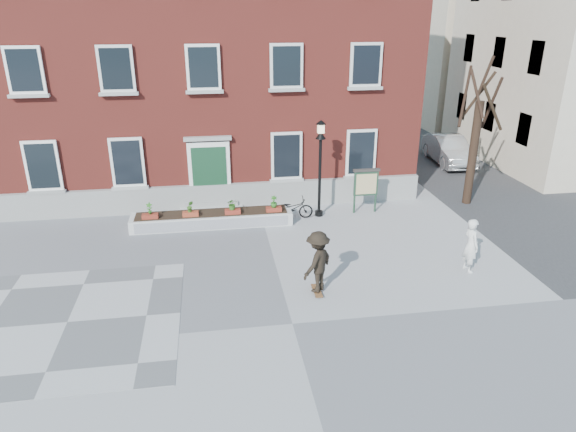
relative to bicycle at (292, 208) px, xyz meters
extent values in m
plane|color=gray|center=(-1.20, -7.38, -0.44)|extent=(100.00, 100.00, 0.00)
cube|color=#5A5A5C|center=(-7.20, -6.38, -0.43)|extent=(6.00, 6.00, 0.01)
imported|color=black|center=(0.00, 0.00, 0.00)|extent=(1.68, 0.60, 0.88)
imported|color=silver|center=(9.71, 6.66, 0.31)|extent=(1.92, 4.66, 1.50)
imported|color=silver|center=(4.89, -5.24, 0.45)|extent=(0.48, 0.68, 1.78)
cube|color=maroon|center=(-3.20, 6.62, 5.56)|extent=(18.00, 10.00, 12.00)
cube|color=gray|center=(-3.20, 1.50, 0.11)|extent=(18.00, 0.24, 1.10)
cube|color=#ACACA7|center=(-3.20, 1.37, -0.34)|extent=(2.60, 0.80, 0.20)
cube|color=gray|center=(-3.20, 1.52, -0.14)|extent=(2.20, 0.50, 0.20)
cube|color=white|center=(-3.20, 1.54, 1.21)|extent=(1.70, 0.12, 2.50)
cube|color=#153A23|center=(-3.20, 1.49, 1.11)|extent=(1.40, 0.06, 2.30)
cube|color=#979893|center=(-3.20, 1.50, 2.61)|extent=(1.90, 0.25, 0.15)
cube|color=white|center=(-9.60, 1.52, 1.76)|extent=(1.30, 0.10, 2.00)
cube|color=black|center=(-9.60, 1.47, 1.76)|extent=(1.08, 0.04, 1.78)
cube|color=gray|center=(-9.60, 1.46, 0.70)|extent=(1.44, 0.20, 0.12)
cube|color=white|center=(-9.60, 1.52, 5.36)|extent=(1.30, 0.10, 1.70)
cube|color=black|center=(-9.60, 1.47, 5.36)|extent=(1.08, 0.04, 1.48)
cube|color=#A2A39D|center=(-9.60, 1.46, 4.45)|extent=(1.44, 0.20, 0.12)
cube|color=silver|center=(-6.40, 1.52, 1.76)|extent=(1.30, 0.10, 2.00)
cube|color=black|center=(-6.40, 1.47, 1.76)|extent=(1.08, 0.04, 1.78)
cube|color=#AAAAA5|center=(-6.40, 1.46, 0.70)|extent=(1.44, 0.20, 0.12)
cube|color=silver|center=(-6.40, 1.52, 5.36)|extent=(1.30, 0.10, 1.70)
cube|color=black|center=(-6.40, 1.47, 5.36)|extent=(1.08, 0.04, 1.48)
cube|color=#A5A5A0|center=(-6.40, 1.46, 4.45)|extent=(1.44, 0.20, 0.12)
cube|color=white|center=(-3.20, 1.52, 5.36)|extent=(1.30, 0.10, 1.70)
cube|color=black|center=(-3.20, 1.47, 5.36)|extent=(1.08, 0.04, 1.48)
cube|color=#A3A39E|center=(-3.20, 1.46, 4.45)|extent=(1.44, 0.20, 0.12)
cube|color=silver|center=(0.00, 1.52, 1.76)|extent=(1.30, 0.10, 2.00)
cube|color=black|center=(0.00, 1.47, 1.76)|extent=(1.08, 0.04, 1.78)
cube|color=#A9A8A3|center=(0.00, 1.46, 0.70)|extent=(1.44, 0.20, 0.12)
cube|color=silver|center=(0.00, 1.52, 5.36)|extent=(1.30, 0.10, 1.70)
cube|color=black|center=(0.00, 1.47, 5.36)|extent=(1.08, 0.04, 1.48)
cube|color=#9C9C97|center=(0.00, 1.46, 4.45)|extent=(1.44, 0.20, 0.12)
cube|color=white|center=(3.20, 1.52, 1.76)|extent=(1.30, 0.10, 2.00)
cube|color=black|center=(3.20, 1.47, 1.76)|extent=(1.08, 0.04, 1.78)
cube|color=#999994|center=(3.20, 1.46, 0.70)|extent=(1.44, 0.20, 0.12)
cube|color=silver|center=(3.20, 1.52, 5.36)|extent=(1.30, 0.10, 1.70)
cube|color=black|center=(3.20, 1.47, 5.36)|extent=(1.08, 0.04, 1.48)
cube|color=#A5A49F|center=(3.20, 1.46, 4.45)|extent=(1.44, 0.20, 0.12)
cube|color=silver|center=(-3.20, -0.18, -0.19)|extent=(6.20, 1.10, 0.50)
cube|color=silver|center=(-3.20, -0.74, -0.19)|extent=(5.80, 0.02, 0.40)
cube|color=black|center=(-3.20, -0.18, 0.06)|extent=(5.80, 0.90, 0.06)
cube|color=maroon|center=(-5.50, -0.43, 0.16)|extent=(0.60, 0.25, 0.20)
imported|color=#2B6B20|center=(-5.50, -0.43, 0.49)|extent=(0.24, 0.24, 0.45)
cube|color=#9A3921|center=(-4.00, -0.43, 0.16)|extent=(0.60, 0.25, 0.20)
imported|color=#386F21|center=(-4.00, -0.43, 0.49)|extent=(0.25, 0.25, 0.45)
cube|color=maroon|center=(-2.40, -0.43, 0.16)|extent=(0.60, 0.25, 0.20)
imported|color=#2C5F1C|center=(-2.40, -0.43, 0.49)|extent=(0.40, 0.40, 0.45)
cube|color=maroon|center=(-0.80, -0.43, 0.16)|extent=(0.60, 0.25, 0.20)
imported|color=#27641E|center=(-0.80, -0.43, 0.49)|extent=(0.25, 0.25, 0.45)
cylinder|color=#2F1F15|center=(7.80, 0.62, 1.76)|extent=(0.36, 0.36, 4.40)
cylinder|color=#2F1E15|center=(8.31, 0.62, 3.85)|extent=(0.12, 1.12, 2.23)
cylinder|color=#302015|center=(7.97, 1.14, 4.11)|extent=(1.18, 0.49, 1.97)
cylinder|color=black|center=(7.31, 0.98, 4.11)|extent=(0.88, 1.14, 2.35)
cylinder|color=#301E15|center=(7.50, 0.40, 4.29)|extent=(0.60, 0.77, 1.90)
cylinder|color=black|center=(8.01, -0.01, 3.80)|extent=(1.39, 0.55, 1.95)
cylinder|color=black|center=(7.96, 0.75, 4.93)|extent=(0.43, 0.48, 1.58)
cube|color=#3B3B3E|center=(10.80, 10.62, -0.43)|extent=(8.00, 36.00, 0.01)
cube|color=beige|center=(16.80, 18.62, 6.06)|extent=(10.00, 11.00, 13.00)
cube|color=black|center=(11.84, 3.42, 2.06)|extent=(0.08, 1.00, 1.50)
cube|color=black|center=(11.84, 6.62, 2.06)|extent=(0.08, 1.00, 1.50)
cube|color=black|center=(11.84, 9.82, 2.06)|extent=(0.08, 1.00, 1.50)
cube|color=black|center=(11.84, 3.42, 5.36)|extent=(0.08, 1.00, 1.50)
cube|color=black|center=(11.84, 6.62, 5.36)|extent=(0.08, 1.00, 1.50)
cube|color=black|center=(11.84, 9.82, 5.36)|extent=(0.08, 1.00, 1.50)
cylinder|color=black|center=(1.13, 0.16, -0.34)|extent=(0.32, 0.32, 0.20)
cylinder|color=black|center=(1.13, 0.16, 1.16)|extent=(0.12, 0.12, 3.20)
cone|color=black|center=(1.13, 0.16, 2.91)|extent=(0.40, 0.40, 0.30)
cube|color=beige|center=(1.13, 0.16, 3.16)|extent=(0.24, 0.24, 0.34)
cone|color=black|center=(1.13, 0.16, 3.41)|extent=(0.40, 0.40, 0.16)
cylinder|color=#1B3624|center=(2.63, 0.23, 0.46)|extent=(0.08, 0.08, 1.80)
cylinder|color=#193322|center=(3.53, 0.23, 0.46)|extent=(0.08, 0.08, 1.80)
cube|color=#1B3725|center=(3.08, 0.23, 0.81)|extent=(1.00, 0.10, 1.00)
cube|color=beige|center=(3.08, 0.17, 0.81)|extent=(0.85, 0.02, 0.85)
cube|color=#383431|center=(3.08, 0.23, 1.38)|extent=(1.10, 0.16, 0.10)
cube|color=brown|center=(-0.21, -5.86, -0.38)|extent=(0.22, 0.78, 0.03)
cylinder|color=black|center=(-0.30, -6.14, -0.41)|extent=(0.03, 0.05, 0.05)
cylinder|color=black|center=(-0.12, -6.14, -0.41)|extent=(0.03, 0.05, 0.05)
cylinder|color=black|center=(-0.30, -5.58, -0.41)|extent=(0.03, 0.05, 0.05)
cylinder|color=black|center=(-0.12, -5.58, -0.41)|extent=(0.03, 0.05, 0.05)
imported|color=black|center=(-0.21, -5.86, 0.58)|extent=(1.36, 1.36, 1.89)
camera|label=1|loc=(-3.11, -18.91, 7.40)|focal=32.00mm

